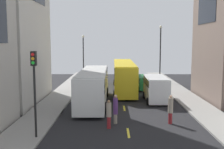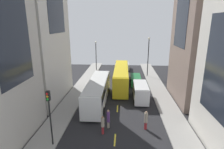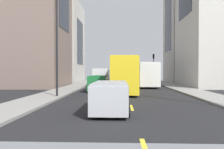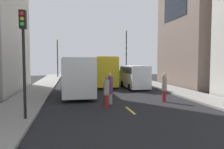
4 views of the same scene
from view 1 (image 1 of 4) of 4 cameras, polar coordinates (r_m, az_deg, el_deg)
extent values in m
plane|color=black|center=(32.71, 2.07, -4.08)|extent=(40.82, 40.82, 0.00)
cube|color=gray|center=(33.22, -10.04, -3.88)|extent=(2.90, 44.00, 0.15)
cube|color=gray|center=(33.64, 14.04, -3.85)|extent=(2.90, 44.00, 0.15)
cube|color=yellow|center=(19.15, 3.39, -11.94)|extent=(0.16, 2.00, 0.01)
cube|color=yellow|center=(25.87, 2.55, -6.98)|extent=(0.16, 2.00, 0.01)
cube|color=yellow|center=(32.71, 2.07, -4.07)|extent=(0.16, 2.00, 0.01)
cube|color=yellow|center=(39.60, 1.76, -2.17)|extent=(0.16, 2.00, 0.01)
cube|color=yellow|center=(46.53, 1.54, -0.84)|extent=(0.16, 2.00, 0.01)
cube|color=yellow|center=(53.47, 1.38, 0.15)|extent=(0.16, 2.00, 0.01)
cube|color=silver|center=(27.41, -3.86, -2.43)|extent=(2.55, 12.09, 3.00)
cube|color=black|center=(27.29, -3.88, -0.67)|extent=(2.60, 11.12, 1.20)
cube|color=beige|center=(27.21, -3.89, 0.77)|extent=(2.45, 11.61, 0.08)
cylinder|color=black|center=(31.41, -5.49, -3.63)|extent=(0.46, 1.00, 1.00)
cylinder|color=black|center=(31.26, -1.20, -3.65)|extent=(0.46, 1.00, 1.00)
cylinder|color=black|center=(24.12, -7.29, -6.83)|extent=(0.46, 1.00, 1.00)
cylinder|color=black|center=(23.93, -1.67, -6.89)|extent=(0.46, 1.00, 1.00)
cube|color=yellow|center=(34.94, 2.50, -0.30)|extent=(2.45, 13.70, 3.30)
cube|color=black|center=(34.85, 2.51, 1.10)|extent=(2.50, 12.61, 1.48)
cube|color=gold|center=(34.78, 2.51, 2.47)|extent=(2.35, 13.16, 0.08)
cylinder|color=black|center=(39.33, 0.61, -1.68)|extent=(0.44, 0.76, 0.76)
cylinder|color=black|center=(39.40, 3.89, -1.68)|extent=(0.44, 0.76, 0.76)
cylinder|color=black|center=(30.95, 0.69, -3.98)|extent=(0.44, 0.76, 0.76)
cylinder|color=black|center=(31.04, 4.87, -3.97)|extent=(0.44, 0.76, 0.76)
cube|color=white|center=(28.90, 9.05, -2.88)|extent=(2.05, 5.20, 2.30)
cube|color=black|center=(28.79, 9.08, -1.40)|extent=(2.09, 4.79, 0.69)
cube|color=silver|center=(28.73, 9.09, -0.54)|extent=(1.97, 4.99, 0.08)
cylinder|color=black|center=(30.53, 6.80, -4.22)|extent=(0.37, 0.72, 0.72)
cylinder|color=black|center=(30.80, 10.30, -4.18)|extent=(0.37, 0.72, 0.72)
cylinder|color=black|center=(27.39, 7.56, -5.49)|extent=(0.37, 0.72, 0.72)
cylinder|color=black|center=(27.69, 11.45, -5.44)|extent=(0.37, 0.72, 0.72)
cube|color=#1E7238|center=(36.26, 6.82, -1.60)|extent=(1.84, 4.55, 1.48)
cube|color=black|center=(36.21, 6.83, -1.01)|extent=(1.88, 4.19, 0.62)
cube|color=#1A612F|center=(36.16, 6.84, -0.38)|extent=(1.77, 4.37, 0.08)
cylinder|color=black|center=(37.65, 5.29, -2.19)|extent=(0.33, 0.62, 0.62)
cylinder|color=black|center=(37.84, 7.84, -2.18)|extent=(0.33, 0.62, 0.62)
cylinder|color=black|center=(34.88, 5.69, -2.91)|extent=(0.33, 0.62, 0.62)
cylinder|color=black|center=(35.08, 8.44, -2.90)|extent=(0.33, 0.62, 0.62)
cube|color=#B7BABF|center=(47.88, 3.00, 0.41)|extent=(1.83, 4.30, 1.39)
cube|color=black|center=(47.84, 3.00, 0.83)|extent=(1.87, 3.95, 0.59)
cube|color=#9C9EA2|center=(47.80, 3.00, 1.29)|extent=(1.76, 4.12, 0.08)
cylinder|color=black|center=(49.23, 1.94, -0.06)|extent=(0.33, 0.62, 0.62)
cylinder|color=black|center=(49.31, 3.90, -0.06)|extent=(0.33, 0.62, 0.62)
cylinder|color=black|center=(46.59, 2.04, -0.45)|extent=(0.33, 0.62, 0.62)
cylinder|color=black|center=(46.67, 4.10, -0.45)|extent=(0.33, 0.62, 0.62)
cylinder|color=maroon|center=(19.94, -0.65, -9.90)|extent=(0.27, 0.27, 0.86)
cylinder|color=gray|center=(19.69, -0.66, -7.31)|extent=(0.36, 0.36, 0.99)
sphere|color=#8C6647|center=(19.55, -0.66, -5.60)|extent=(0.21, 0.21, 0.21)
cylinder|color=gray|center=(21.09, 0.72, -9.13)|extent=(0.27, 0.27, 0.74)
cylinder|color=#593372|center=(20.84, 0.73, -6.53)|extent=(0.36, 0.36, 1.23)
sphere|color=tan|center=(20.68, 0.73, -4.53)|extent=(0.26, 0.26, 0.26)
cylinder|color=maroon|center=(21.51, 11.93, -8.83)|extent=(0.29, 0.29, 0.84)
cylinder|color=gray|center=(21.27, 12.00, -6.26)|extent=(0.38, 0.38, 1.14)
sphere|color=tan|center=(21.13, 12.04, -4.47)|extent=(0.21, 0.21, 0.21)
cylinder|color=black|center=(17.96, -15.60, -5.48)|extent=(0.14, 0.14, 4.53)
cube|color=black|center=(17.60, -15.88, 3.19)|extent=(0.32, 0.32, 0.90)
sphere|color=red|center=(17.42, -16.07, 3.98)|extent=(0.20, 0.20, 0.20)
sphere|color=orange|center=(17.43, -16.04, 3.16)|extent=(0.20, 0.20, 0.20)
sphere|color=green|center=(17.45, -16.01, 2.33)|extent=(0.20, 0.20, 0.20)
cylinder|color=black|center=(42.08, 9.93, 3.95)|extent=(0.18, 0.18, 8.02)
sphere|color=silver|center=(42.09, 10.04, 9.66)|extent=(0.44, 0.44, 0.44)
cylinder|color=black|center=(46.10, -5.93, 3.42)|extent=(0.18, 0.18, 6.70)
sphere|color=silver|center=(46.03, -5.99, 7.82)|extent=(0.44, 0.44, 0.44)
camera|label=2|loc=(5.91, 46.16, 65.66)|focal=29.09mm
camera|label=3|loc=(59.34, 1.98, 2.99)|focal=34.29mm
camera|label=4|loc=(7.01, -22.84, -19.76)|focal=33.50mm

